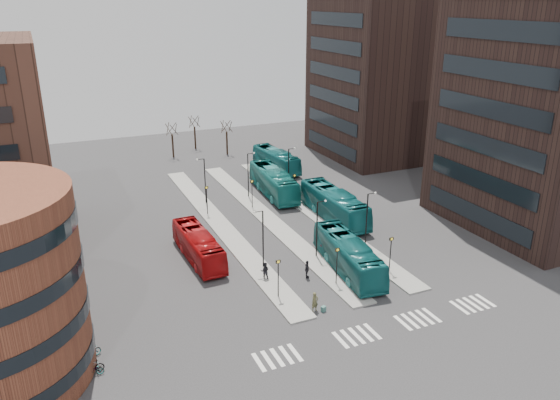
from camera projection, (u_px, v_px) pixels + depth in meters
name	position (u px, v px, depth m)	size (l,w,h in m)	color
ground	(396.00, 361.00, 40.88)	(160.00, 160.00, 0.00)	#2A2A2C
island_left	(221.00, 225.00, 65.06)	(2.50, 45.00, 0.15)	gray
island_mid	(267.00, 218.00, 67.34)	(2.50, 45.00, 0.15)	gray
island_right	(310.00, 210.00, 69.62)	(2.50, 45.00, 0.15)	gray
suitcase	(323.00, 309.00, 47.25)	(0.40, 0.32, 0.50)	navy
red_bus	(198.00, 245.00, 56.38)	(2.57, 10.97, 3.06)	#A90D0F
teal_bus_a	(348.00, 255.00, 53.91)	(2.84, 12.14, 3.38)	#125A5D
teal_bus_b	(273.00, 182.00, 74.98)	(3.04, 13.01, 3.62)	#16726E
teal_bus_c	(334.00, 204.00, 66.77)	(3.07, 13.13, 3.66)	#15656A
teal_bus_d	(276.00, 160.00, 86.02)	(2.70, 11.54, 3.21)	#146568
traveller	(315.00, 302.00, 47.09)	(0.66, 0.43, 1.80)	#4D4B2E
commuter_a	(265.00, 271.00, 52.43)	(0.87, 0.68, 1.79)	black
commuter_b	(307.00, 269.00, 52.74)	(1.06, 0.44, 1.81)	black
commuter_c	(322.00, 250.00, 57.14)	(0.94, 0.54, 1.45)	black
bicycle_near	(92.00, 370.00, 39.17)	(0.56, 1.61, 0.85)	gray
bicycle_mid	(92.00, 367.00, 39.38)	(0.50, 1.76, 1.06)	gray
bicycle_far	(89.00, 353.00, 40.94)	(0.67, 1.92, 1.01)	gray
crosswalk_stripes	(385.00, 328.00, 44.98)	(22.35, 2.40, 0.01)	silver
tower_near	(559.00, 98.00, 61.53)	(20.12, 20.00, 30.00)	black
tower_far	(386.00, 66.00, 90.68)	(20.12, 20.00, 30.00)	black
sign_poles	(288.00, 221.00, 60.37)	(12.45, 22.12, 3.65)	black
lamp_posts	(278.00, 195.00, 64.65)	(14.04, 20.24, 6.12)	black
bare_trees	(198.00, 138.00, 94.67)	(10.97, 8.14, 5.90)	black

